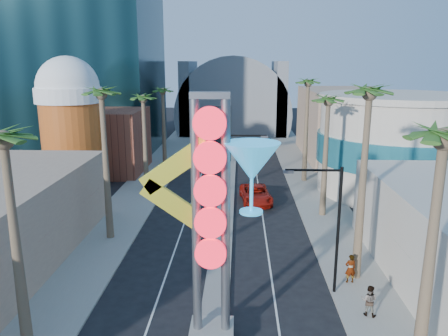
% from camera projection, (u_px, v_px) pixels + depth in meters
% --- Properties ---
extents(sidewalk_west, '(5.00, 100.00, 0.15)m').
position_uv_depth(sidewalk_west, '(151.00, 177.00, 53.57)').
color(sidewalk_west, gray).
rests_on(sidewalk_west, ground).
extents(sidewalk_east, '(5.00, 100.00, 0.15)m').
position_uv_depth(sidewalk_east, '(307.00, 179.00, 52.89)').
color(sidewalk_east, gray).
rests_on(sidewalk_east, ground).
extents(median, '(1.60, 84.00, 0.15)m').
position_uv_depth(median, '(229.00, 172.00, 56.14)').
color(median, gray).
rests_on(median, ground).
extents(brick_filler_west, '(10.00, 10.00, 8.00)m').
position_uv_depth(brick_filler_west, '(104.00, 141.00, 55.79)').
color(brick_filler_west, brown).
rests_on(brick_filler_west, ground).
extents(filler_east, '(10.00, 20.00, 10.00)m').
position_uv_depth(filler_east, '(340.00, 124.00, 64.12)').
color(filler_east, tan).
rests_on(filler_east, ground).
extents(beer_mug, '(7.00, 7.00, 14.50)m').
position_uv_depth(beer_mug, '(71.00, 119.00, 47.15)').
color(beer_mug, '#B85118').
rests_on(beer_mug, ground).
extents(turquoise_building, '(16.60, 16.60, 10.60)m').
position_uv_depth(turquoise_building, '(396.00, 145.00, 46.51)').
color(turquoise_building, beige).
rests_on(turquoise_building, ground).
extents(canopy, '(22.00, 16.00, 22.00)m').
position_uv_depth(canopy, '(234.00, 110.00, 88.16)').
color(canopy, slate).
rests_on(canopy, ground).
extents(neon_sign, '(6.53, 2.60, 12.55)m').
position_uv_depth(neon_sign, '(228.00, 205.00, 20.38)').
color(neon_sign, gray).
rests_on(neon_sign, ground).
extents(streetlight_0, '(3.79, 0.25, 8.00)m').
position_uv_depth(streetlight_0, '(230.00, 169.00, 37.51)').
color(streetlight_0, black).
rests_on(streetlight_0, ground).
extents(streetlight_1, '(3.79, 0.25, 8.00)m').
position_uv_depth(streetlight_1, '(226.00, 128.00, 60.85)').
color(streetlight_1, black).
rests_on(streetlight_1, ground).
extents(streetlight_2, '(3.45, 0.25, 8.00)m').
position_uv_depth(streetlight_2, '(331.00, 219.00, 25.65)').
color(streetlight_2, black).
rests_on(streetlight_2, ground).
extents(palm_0, '(2.40, 2.40, 11.70)m').
position_uv_depth(palm_0, '(5.00, 153.00, 19.18)').
color(palm_0, brown).
rests_on(palm_0, ground).
extents(palm_1, '(2.40, 2.40, 12.70)m').
position_uv_depth(palm_1, '(102.00, 103.00, 32.56)').
color(palm_1, brown).
rests_on(palm_1, ground).
extents(palm_2, '(2.40, 2.40, 11.20)m').
position_uv_depth(palm_2, '(143.00, 104.00, 46.48)').
color(palm_2, brown).
rests_on(palm_2, ground).
extents(palm_3, '(2.40, 2.40, 11.20)m').
position_uv_depth(palm_3, '(163.00, 96.00, 58.13)').
color(palm_3, brown).
rests_on(palm_3, ground).
extents(palm_4, '(2.40, 2.40, 12.20)m').
position_uv_depth(palm_4, '(442.00, 156.00, 16.49)').
color(palm_4, brown).
rests_on(palm_4, ground).
extents(palm_5, '(2.40, 2.40, 13.20)m').
position_uv_depth(palm_5, '(369.00, 106.00, 25.99)').
color(palm_5, brown).
rests_on(palm_5, ground).
extents(palm_6, '(2.40, 2.40, 11.70)m').
position_uv_depth(palm_6, '(328.00, 108.00, 37.96)').
color(palm_6, brown).
rests_on(palm_6, ground).
extents(palm_7, '(2.40, 2.40, 12.70)m').
position_uv_depth(palm_7, '(308.00, 89.00, 49.40)').
color(palm_7, brown).
rests_on(palm_7, ground).
extents(red_pickup, '(3.45, 6.38, 1.70)m').
position_uv_depth(red_pickup, '(256.00, 194.00, 44.00)').
color(red_pickup, '#B4190D').
rests_on(red_pickup, ground).
extents(pedestrian_a, '(0.75, 0.54, 1.90)m').
position_uv_depth(pedestrian_a, '(350.00, 269.00, 27.62)').
color(pedestrian_a, gray).
rests_on(pedestrian_a, sidewalk_east).
extents(pedestrian_b, '(1.07, 0.97, 1.78)m').
position_uv_depth(pedestrian_b, '(369.00, 300.00, 24.04)').
color(pedestrian_b, gray).
rests_on(pedestrian_b, sidewalk_east).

